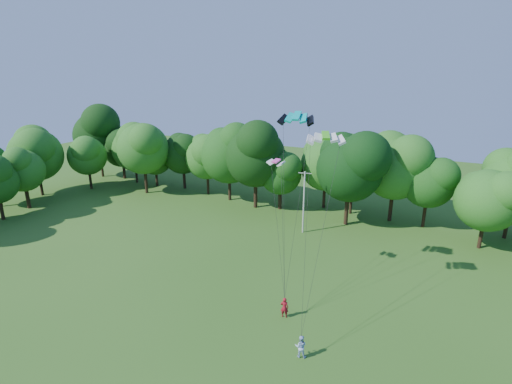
% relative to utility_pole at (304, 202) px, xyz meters
% --- Properties ---
extents(utility_pole, '(1.59, 0.39, 8.03)m').
position_rel_utility_pole_xyz_m(utility_pole, '(0.00, 0.00, 0.00)').
color(utility_pole, '#ADAFA6').
rests_on(utility_pole, ground).
extents(kite_flyer_left, '(0.75, 0.56, 1.86)m').
position_rel_utility_pole_xyz_m(kite_flyer_left, '(4.35, -17.69, -3.20)').
color(kite_flyer_left, maroon).
rests_on(kite_flyer_left, ground).
extents(kite_flyer_right, '(0.99, 0.85, 1.77)m').
position_rel_utility_pole_xyz_m(kite_flyer_right, '(7.18, -21.68, -3.25)').
color(kite_flyer_right, '#ABC5EE').
rests_on(kite_flyer_right, ground).
extents(kite_teal, '(3.14, 1.64, 0.74)m').
position_rel_utility_pole_xyz_m(kite_teal, '(2.87, -11.81, 12.08)').
color(kite_teal, '#05A7A3').
rests_on(kite_teal, ground).
extents(kite_green, '(3.27, 2.31, 0.56)m').
position_rel_utility_pole_xyz_m(kite_green, '(6.11, -13.99, 10.95)').
color(kite_green, green).
rests_on(kite_green, ground).
extents(kite_pink, '(1.77, 1.11, 0.29)m').
position_rel_utility_pole_xyz_m(kite_pink, '(1.08, -12.03, 7.94)').
color(kite_pink, '#F343B2').
rests_on(kite_pink, ground).
extents(tree_back_west, '(6.47, 6.47, 9.41)m').
position_rel_utility_pole_xyz_m(tree_back_west, '(-29.91, 8.61, 1.74)').
color(tree_back_west, '#302113').
rests_on(tree_back_west, ground).
extents(tree_back_center, '(9.35, 9.35, 13.60)m').
position_rel_utility_pole_xyz_m(tree_back_center, '(4.33, 5.08, 4.36)').
color(tree_back_center, '#2F2112').
rests_on(tree_back_center, ground).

